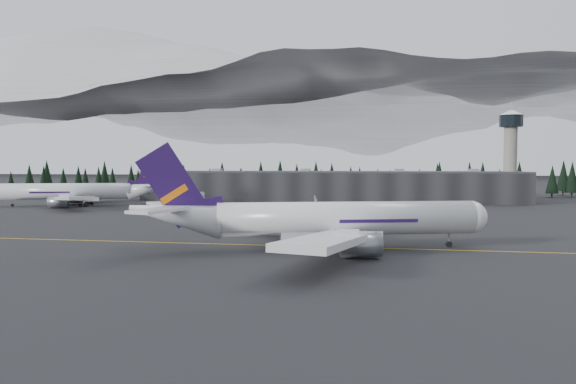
% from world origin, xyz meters
% --- Properties ---
extents(ground, '(1400.00, 1400.00, 0.00)m').
position_xyz_m(ground, '(0.00, 0.00, 0.00)').
color(ground, black).
rests_on(ground, ground).
extents(taxiline, '(400.00, 0.40, 0.02)m').
position_xyz_m(taxiline, '(0.00, -2.00, 0.01)').
color(taxiline, gold).
rests_on(taxiline, ground).
extents(terminal, '(160.00, 30.00, 12.60)m').
position_xyz_m(terminal, '(0.00, 125.00, 6.30)').
color(terminal, black).
rests_on(terminal, ground).
extents(control_tower, '(10.00, 10.00, 37.70)m').
position_xyz_m(control_tower, '(75.00, 128.00, 23.41)').
color(control_tower, gray).
rests_on(control_tower, ground).
extents(treeline, '(360.00, 20.00, 15.00)m').
position_xyz_m(treeline, '(0.00, 162.00, 7.50)').
color(treeline, black).
rests_on(treeline, ground).
extents(mountain_ridge, '(4400.00, 900.00, 420.00)m').
position_xyz_m(mountain_ridge, '(0.00, 1000.00, 0.00)').
color(mountain_ridge, white).
rests_on(mountain_ridge, ground).
extents(jet_main, '(63.96, 58.12, 19.20)m').
position_xyz_m(jet_main, '(9.30, -5.17, 5.41)').
color(jet_main, silver).
rests_on(jet_main, ground).
extents(jet_parked, '(62.92, 56.84, 18.96)m').
position_xyz_m(jet_parked, '(-87.69, 78.72, 5.35)').
color(jet_parked, silver).
rests_on(jet_parked, ground).
extents(gse_vehicle_a, '(2.54, 5.03, 1.36)m').
position_xyz_m(gse_vehicle_a, '(-46.35, 93.68, 0.68)').
color(gse_vehicle_a, silver).
rests_on(gse_vehicle_a, ground).
extents(gse_vehicle_b, '(3.82, 1.74, 1.27)m').
position_xyz_m(gse_vehicle_b, '(-2.28, 96.66, 0.63)').
color(gse_vehicle_b, silver).
rests_on(gse_vehicle_b, ground).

